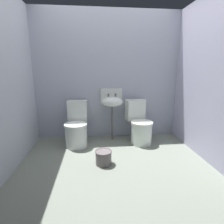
{
  "coord_description": "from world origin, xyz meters",
  "views": [
    {
      "loc": [
        -0.27,
        -2.37,
        1.34
      ],
      "look_at": [
        0.0,
        0.26,
        0.7
      ],
      "focal_mm": 28.19,
      "sensor_mm": 36.0,
      "label": 1
    }
  ],
  "objects": [
    {
      "name": "wall_back",
      "position": [
        0.0,
        1.1,
        1.21
      ],
      "size": [
        3.15,
        0.1,
        2.41
      ],
      "primitive_type": "cube",
      "color": "#A2A9BC",
      "rests_on": "ground"
    },
    {
      "name": "wall_right",
      "position": [
        1.43,
        0.1,
        1.21
      ],
      "size": [
        0.1,
        2.3,
        2.41
      ],
      "primitive_type": "cube",
      "color": "#A4A2BD",
      "rests_on": "ground"
    },
    {
      "name": "wall_left",
      "position": [
        -1.43,
        0.1,
        1.21
      ],
      "size": [
        0.1,
        2.3,
        2.41
      ],
      "primitive_type": "cube",
      "color": "#A7AEBC",
      "rests_on": "ground"
    },
    {
      "name": "sink",
      "position": [
        0.07,
        0.89,
        0.75
      ],
      "size": [
        0.42,
        0.35,
        0.99
      ],
      "color": "#635B5B",
      "rests_on": "ground"
    },
    {
      "name": "bucket",
      "position": [
        -0.15,
        -0.05,
        0.11
      ],
      "size": [
        0.24,
        0.24,
        0.21
      ],
      "color": "#635B5B",
      "rests_on": "ground"
    },
    {
      "name": "toilet_left",
      "position": [
        -0.6,
        0.7,
        0.32
      ],
      "size": [
        0.42,
        0.61,
        0.78
      ],
      "rotation": [
        0.0,
        0.0,
        3.09
      ],
      "color": "white",
      "rests_on": "ground"
    },
    {
      "name": "toilet_right",
      "position": [
        0.56,
        0.7,
        0.32
      ],
      "size": [
        0.49,
        0.65,
        0.78
      ],
      "rotation": [
        0.0,
        0.0,
        3.34
      ],
      "color": "white",
      "rests_on": "ground"
    },
    {
      "name": "ground_plane",
      "position": [
        0.0,
        0.0,
        -0.04
      ],
      "size": [
        3.15,
        2.5,
        0.08
      ],
      "primitive_type": "cube",
      "color": "slate"
    }
  ]
}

